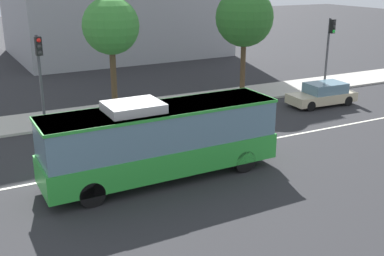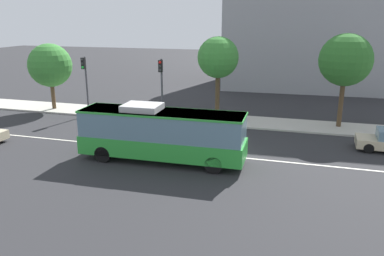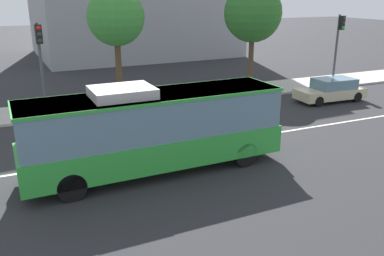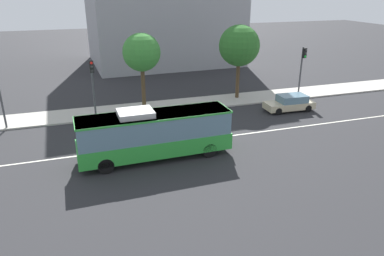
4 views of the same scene
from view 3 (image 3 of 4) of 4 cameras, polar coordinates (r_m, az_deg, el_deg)
name	(u,v)px [view 3 (image 3 of 4)]	position (r m, az deg, el deg)	size (l,w,h in m)	color
ground_plane	(209,144)	(19.03, 2.32, -2.20)	(160.00, 160.00, 0.00)	#28282B
sidewalk_kerb	(151,101)	(26.45, -5.74, 3.79)	(80.00, 3.64, 0.14)	#B2ADA3
lane_centre_line	(209,144)	(19.03, 2.32, -2.18)	(76.00, 0.16, 0.01)	silver
transit_bus	(154,127)	(15.64, -5.26, 0.14)	(10.05, 2.72, 3.46)	green
sedan_beige_ahead	(331,90)	(27.84, 18.79, 5.02)	(4.56, 1.97, 1.46)	#C6B793
traffic_light_near_corner	(339,38)	(31.54, 19.74, 11.64)	(0.33, 0.62, 5.20)	#47474C
traffic_light_mid_block	(41,55)	(22.97, -20.29, 9.44)	(0.35, 0.62, 5.20)	#47474C
street_tree_kerbside_left	(116,18)	(24.82, -10.53, 14.83)	(3.32, 3.32, 6.99)	#4C3823
street_tree_kerbside_centre	(253,13)	(29.31, 8.46, 15.48)	(3.97, 3.97, 7.32)	#4C3823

